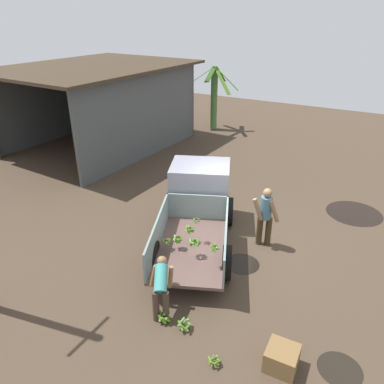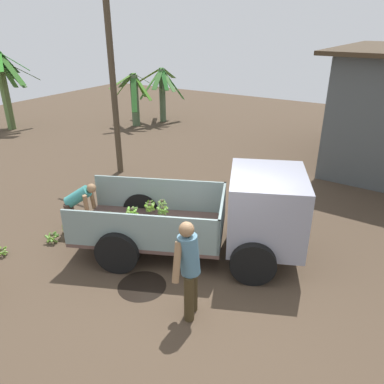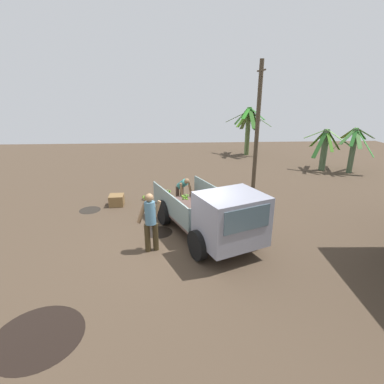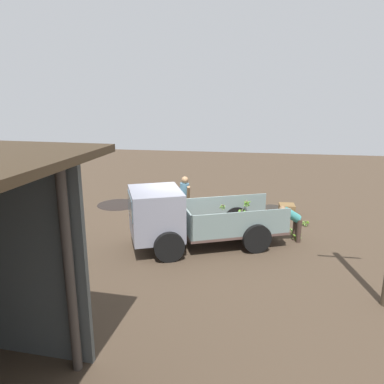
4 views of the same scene
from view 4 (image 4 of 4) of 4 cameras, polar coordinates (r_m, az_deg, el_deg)
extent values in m
plane|color=#463729|center=(12.42, -0.69, -6.47)|extent=(36.00, 36.00, 0.00)
cylinder|color=black|center=(15.93, -11.16, -1.89)|extent=(1.74, 1.74, 0.01)
cylinder|color=black|center=(15.61, 12.19, -2.29)|extent=(0.81, 0.81, 0.01)
cylinder|color=black|center=(13.00, 3.55, -5.48)|extent=(0.90, 0.90, 0.01)
cube|color=brown|center=(11.72, 6.03, -5.45)|extent=(3.46, 2.80, 0.08)
cube|color=gray|center=(10.82, 7.60, -4.91)|extent=(2.79, 1.23, 0.75)
cube|color=gray|center=(12.35, 4.75, -2.32)|extent=(2.79, 1.23, 0.75)
cube|color=gray|center=(11.19, -1.10, -4.11)|extent=(0.74, 1.64, 0.75)
cube|color=gray|center=(10.96, -5.53, -3.22)|extent=(2.00, 2.15, 1.40)
cube|color=#4C606B|center=(10.81, -9.40, -2.06)|extent=(0.57, 1.28, 0.62)
cylinder|color=black|center=(10.39, -3.51, -8.34)|extent=(0.87, 0.54, 0.86)
cylinder|color=black|center=(12.07, -5.06, -5.00)|extent=(0.87, 0.54, 0.86)
cylinder|color=black|center=(11.10, 9.83, -6.99)|extent=(0.87, 0.54, 0.86)
cylinder|color=black|center=(12.69, 6.57, -4.05)|extent=(0.87, 0.54, 0.86)
sphere|color=#403A2A|center=(11.49, 4.69, -2.06)|extent=(0.07, 0.07, 0.07)
cylinder|color=#5A8036|center=(11.52, 4.40, -2.21)|extent=(0.07, 0.15, 0.09)
cylinder|color=#598230|center=(11.47, 4.56, -2.41)|extent=(0.12, 0.09, 0.14)
cylinder|color=#628F3F|center=(11.47, 4.85, -2.38)|extent=(0.12, 0.12, 0.12)
cylinder|color=#76A84B|center=(11.52, 4.92, -2.32)|extent=(0.08, 0.14, 0.13)
cylinder|color=#58782D|center=(11.55, 4.70, -2.21)|extent=(0.14, 0.03, 0.11)
sphere|color=brown|center=(12.32, 8.32, -1.44)|extent=(0.08, 0.08, 0.08)
cylinder|color=#5A8C2E|center=(12.30, 8.18, -1.85)|extent=(0.15, 0.11, 0.18)
cylinder|color=#4D8B20|center=(12.28, 8.47, -1.81)|extent=(0.17, 0.12, 0.15)
cylinder|color=#5FA024|center=(12.34, 8.55, -1.80)|extent=(0.05, 0.15, 0.17)
cylinder|color=#649B3C|center=(12.39, 8.53, -1.55)|extent=(0.18, 0.14, 0.10)
cylinder|color=#72A631|center=(12.39, 8.23, -1.72)|extent=(0.15, 0.09, 0.17)
cylinder|color=#5C9830|center=(12.35, 8.06, -1.76)|extent=(0.07, 0.16, 0.17)
sphere|color=#46402E|center=(11.13, 7.91, -4.85)|extent=(0.06, 0.06, 0.06)
cylinder|color=#68A523|center=(11.17, 8.24, -5.07)|extent=(0.08, 0.17, 0.11)
cylinder|color=#557835|center=(11.21, 7.96, -4.97)|extent=(0.17, 0.05, 0.11)
cylinder|color=#609A25|center=(11.19, 7.69, -5.09)|extent=(0.12, 0.13, 0.14)
cylinder|color=#74AC29|center=(11.13, 7.53, -5.05)|extent=(0.07, 0.18, 0.09)
cylinder|color=#45801B|center=(11.10, 7.81, -5.23)|extent=(0.16, 0.07, 0.13)
cylinder|color=#7AAD45|center=(11.10, 8.17, -5.14)|extent=(0.14, 0.15, 0.09)
sphere|color=#3F3929|center=(11.78, 7.59, -2.87)|extent=(0.08, 0.08, 0.08)
cylinder|color=#4C7F23|center=(11.86, 7.72, -3.15)|extent=(0.18, 0.11, 0.18)
cylinder|color=#76A13C|center=(11.86, 7.38, -3.02)|extent=(0.20, 0.15, 0.14)
cylinder|color=#5BA022|center=(11.82, 7.22, -3.12)|extent=(0.09, 0.20, 0.16)
cylinder|color=#6FAF33|center=(11.77, 7.31, -3.28)|extent=(0.14, 0.17, 0.18)
cylinder|color=#5D9431|center=(11.75, 7.49, -3.33)|extent=(0.18, 0.09, 0.19)
cylinder|color=#527433|center=(11.72, 7.77, -3.20)|extent=(0.21, 0.14, 0.12)
cylinder|color=#77A247|center=(11.76, 7.95, -3.19)|extent=(0.13, 0.21, 0.14)
cylinder|color=#6AB139|center=(11.82, 7.98, -3.04)|extent=(0.13, 0.21, 0.12)
sphere|color=#3F3929|center=(11.33, 7.16, -4.12)|extent=(0.08, 0.08, 0.08)
cylinder|color=#85B04D|center=(11.31, 7.04, -4.56)|extent=(0.16, 0.10, 0.17)
cylinder|color=#77A74A|center=(11.27, 7.30, -4.44)|extent=(0.19, 0.13, 0.11)
cylinder|color=#66AE29|center=(11.33, 7.38, -4.53)|extent=(0.10, 0.16, 0.18)
cylinder|color=olive|center=(11.38, 7.37, -4.44)|extent=(0.13, 0.16, 0.17)
cylinder|color=#65AE23|center=(11.41, 7.22, -4.29)|extent=(0.19, 0.08, 0.14)
cylinder|color=olive|center=(11.41, 7.02, -4.28)|extent=(0.19, 0.12, 0.14)
cylinder|color=olive|center=(11.36, 6.84, -4.40)|extent=(0.08, 0.18, 0.16)
cylinder|color=#54811A|center=(11.31, 6.86, -4.45)|extent=(0.15, 0.18, 0.14)
sphere|color=brown|center=(11.42, 5.11, -3.45)|extent=(0.08, 0.08, 0.08)
cylinder|color=#77A83E|center=(11.37, 5.03, -3.83)|extent=(0.19, 0.07, 0.14)
cylinder|color=#669B26|center=(11.38, 5.25, -3.85)|extent=(0.17, 0.13, 0.15)
cylinder|color=olive|center=(11.42, 5.39, -3.83)|extent=(0.08, 0.17, 0.17)
cylinder|color=#457324|center=(11.48, 5.39, -3.66)|extent=(0.15, 0.17, 0.14)
cylinder|color=#598633|center=(11.50, 5.27, -3.57)|extent=(0.19, 0.11, 0.12)
cylinder|color=#587D2E|center=(11.49, 4.96, -3.67)|extent=(0.17, 0.13, 0.16)
cylinder|color=#5E982C|center=(11.46, 4.76, -3.66)|extent=(0.09, 0.19, 0.13)
cylinder|color=#6DA543|center=(11.41, 4.88, -3.86)|extent=(0.13, 0.15, 0.17)
cylinder|color=#3F3833|center=(6.31, -18.24, -11.33)|extent=(0.16, 0.16, 3.62)
cylinder|color=#3A2E19|center=(13.27, -1.41, -3.11)|extent=(0.21, 0.21, 0.85)
cylinder|color=#3A2E19|center=(13.04, -1.29, -3.43)|extent=(0.21, 0.21, 0.85)
cylinder|color=slate|center=(12.95, -1.25, -0.09)|extent=(0.44, 0.41, 0.69)
sphere|color=#8C6746|center=(12.84, -1.09, 1.86)|extent=(0.24, 0.24, 0.24)
cylinder|color=#8C6746|center=(13.17, -0.77, 0.10)|extent=(0.20, 0.34, 0.63)
cylinder|color=#8C6746|center=(12.76, -0.57, -0.39)|extent=(0.20, 0.33, 0.63)
cylinder|color=#423128|center=(12.13, 15.97, -5.74)|extent=(0.20, 0.20, 0.74)
cylinder|color=#423128|center=(12.29, 15.42, -5.43)|extent=(0.20, 0.20, 0.74)
cylinder|color=teal|center=(11.90, 14.91, -3.39)|extent=(0.69, 0.55, 0.54)
sphere|color=#8C6746|center=(11.66, 13.63, -2.60)|extent=(0.21, 0.21, 0.21)
cylinder|color=#8C6746|center=(11.66, 14.30, -4.44)|extent=(0.19, 0.23, 0.55)
cylinder|color=#8C6746|center=(11.97, 13.46, -3.90)|extent=(0.15, 0.17, 0.55)
sphere|color=#4D4632|center=(13.71, 16.92, -4.33)|extent=(0.07, 0.07, 0.07)
cylinder|color=#5A8D25|center=(13.69, 17.16, -4.59)|extent=(0.15, 0.16, 0.12)
cylinder|color=#5F8D24|center=(13.77, 17.18, -4.46)|extent=(0.11, 0.18, 0.10)
cylinder|color=#59851F|center=(13.80, 16.95, -4.39)|extent=(0.19, 0.08, 0.10)
cylinder|color=#558324|center=(13.77, 16.67, -4.47)|extent=(0.15, 0.15, 0.13)
cylinder|color=#74A346|center=(13.70, 16.68, -4.62)|extent=(0.11, 0.16, 0.15)
cylinder|color=olive|center=(13.69, 16.86, -4.70)|extent=(0.15, 0.08, 0.17)
sphere|color=brown|center=(12.35, 15.66, -6.17)|extent=(0.08, 0.08, 0.08)
cylinder|color=olive|center=(12.45, 15.55, -6.35)|extent=(0.22, 0.08, 0.18)
cylinder|color=olive|center=(12.40, 15.29, -6.43)|extent=(0.14, 0.21, 0.18)
cylinder|color=#457717|center=(12.35, 15.41, -6.62)|extent=(0.13, 0.18, 0.22)
cylinder|color=#5F9727|center=(12.29, 15.59, -6.59)|extent=(0.23, 0.10, 0.16)
cylinder|color=#598335|center=(12.30, 15.88, -6.57)|extent=(0.22, 0.16, 0.16)
cylinder|color=#59962C|center=(12.38, 16.03, -6.50)|extent=(0.07, 0.22, 0.18)
cylinder|color=#588A21|center=(12.44, 15.87, -6.38)|extent=(0.19, 0.18, 0.18)
sphere|color=#4D4532|center=(12.80, 15.35, -5.45)|extent=(0.08, 0.08, 0.08)
cylinder|color=#5D9135|center=(12.90, 15.28, -5.54)|extent=(0.22, 0.06, 0.14)
cylinder|color=#76A23E|center=(12.85, 15.07, -5.77)|extent=(0.12, 0.18, 0.20)
cylinder|color=#56802C|center=(12.76, 14.99, -5.70)|extent=(0.15, 0.22, 0.12)
cylinder|color=#60903D|center=(12.73, 15.31, -5.78)|extent=(0.23, 0.09, 0.12)
cylinder|color=#497829|center=(12.78, 15.70, -5.76)|extent=(0.17, 0.21, 0.14)
cylinder|color=#62992F|center=(12.86, 15.62, -5.75)|extent=(0.12, 0.20, 0.19)
cube|color=brown|center=(14.66, 14.24, -2.66)|extent=(0.59, 0.59, 0.44)
camera|label=1|loc=(16.23, 34.02, 17.42)|focal=35.00mm
camera|label=2|loc=(17.13, -7.35, 14.64)|focal=35.00mm
camera|label=3|loc=(15.40, -32.80, 12.59)|focal=28.00mm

